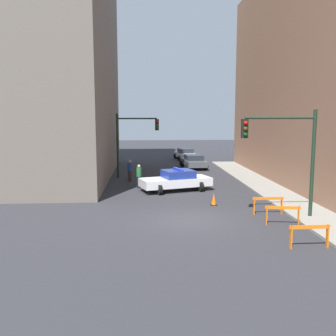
{
  "coord_description": "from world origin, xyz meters",
  "views": [
    {
      "loc": [
        -2.27,
        -17.54,
        5.02
      ],
      "look_at": [
        -0.78,
        5.5,
        1.79
      ],
      "focal_mm": 40.0,
      "sensor_mm": 36.0,
      "label": 1
    }
  ],
  "objects_px": {
    "pedestrian_crossing": "(139,176)",
    "barrier_front": "(310,232)",
    "police_car": "(176,180)",
    "traffic_cone": "(214,200)",
    "barrier_back": "(268,203)",
    "traffic_light_far": "(131,136)",
    "barrier_mid": "(283,212)",
    "pedestrian_corner": "(130,170)",
    "parked_car_mid": "(185,154)",
    "parked_car_near": "(194,161)",
    "traffic_light_near": "(290,147)"
  },
  "relations": [
    {
      "from": "barrier_mid",
      "to": "barrier_back",
      "type": "height_order",
      "value": "same"
    },
    {
      "from": "police_car",
      "to": "barrier_front",
      "type": "height_order",
      "value": "police_car"
    },
    {
      "from": "parked_car_mid",
      "to": "pedestrian_corner",
      "type": "relative_size",
      "value": 2.68
    },
    {
      "from": "police_car",
      "to": "parked_car_near",
      "type": "xyz_separation_m",
      "value": [
        2.61,
        10.78,
        -0.05
      ]
    },
    {
      "from": "parked_car_mid",
      "to": "traffic_cone",
      "type": "height_order",
      "value": "parked_car_mid"
    },
    {
      "from": "traffic_light_far",
      "to": "barrier_mid",
      "type": "bearing_deg",
      "value": -62.24
    },
    {
      "from": "pedestrian_crossing",
      "to": "barrier_front",
      "type": "distance_m",
      "value": 14.07
    },
    {
      "from": "parked_car_near",
      "to": "traffic_cone",
      "type": "relative_size",
      "value": 6.74
    },
    {
      "from": "pedestrian_corner",
      "to": "pedestrian_crossing",
      "type": "bearing_deg",
      "value": -100.65
    },
    {
      "from": "traffic_light_far",
      "to": "pedestrian_corner",
      "type": "distance_m",
      "value": 3.13
    },
    {
      "from": "pedestrian_crossing",
      "to": "pedestrian_corner",
      "type": "xyz_separation_m",
      "value": [
        -0.74,
        2.82,
        0.0
      ]
    },
    {
      "from": "parked_car_near",
      "to": "barrier_front",
      "type": "distance_m",
      "value": 22.19
    },
    {
      "from": "traffic_light_near",
      "to": "pedestrian_corner",
      "type": "relative_size",
      "value": 3.13
    },
    {
      "from": "pedestrian_crossing",
      "to": "parked_car_mid",
      "type": "bearing_deg",
      "value": 17.75
    },
    {
      "from": "parked_car_mid",
      "to": "parked_car_near",
      "type": "bearing_deg",
      "value": -94.73
    },
    {
      "from": "parked_car_near",
      "to": "pedestrian_crossing",
      "type": "relative_size",
      "value": 2.67
    },
    {
      "from": "police_car",
      "to": "pedestrian_crossing",
      "type": "relative_size",
      "value": 3.04
    },
    {
      "from": "barrier_back",
      "to": "pedestrian_crossing",
      "type": "bearing_deg",
      "value": 131.86
    },
    {
      "from": "police_car",
      "to": "traffic_cone",
      "type": "bearing_deg",
      "value": -174.77
    },
    {
      "from": "police_car",
      "to": "traffic_cone",
      "type": "xyz_separation_m",
      "value": [
        1.77,
        -4.24,
        -0.41
      ]
    },
    {
      "from": "parked_car_near",
      "to": "parked_car_mid",
      "type": "bearing_deg",
      "value": 85.95
    },
    {
      "from": "traffic_light_far",
      "to": "barrier_back",
      "type": "xyz_separation_m",
      "value": [
        7.35,
        -12.11,
        -2.78
      ]
    },
    {
      "from": "traffic_light_near",
      "to": "parked_car_near",
      "type": "xyz_separation_m",
      "value": [
        -2.23,
        18.02,
        -2.86
      ]
    },
    {
      "from": "pedestrian_crossing",
      "to": "pedestrian_corner",
      "type": "bearing_deg",
      "value": 49.33
    },
    {
      "from": "barrier_mid",
      "to": "barrier_back",
      "type": "relative_size",
      "value": 0.99
    },
    {
      "from": "pedestrian_crossing",
      "to": "traffic_light_near",
      "type": "bearing_deg",
      "value": -103.8
    },
    {
      "from": "traffic_light_far",
      "to": "traffic_cone",
      "type": "relative_size",
      "value": 7.93
    },
    {
      "from": "barrier_front",
      "to": "barrier_back",
      "type": "distance_m",
      "value": 4.96
    },
    {
      "from": "police_car",
      "to": "pedestrian_crossing",
      "type": "distance_m",
      "value": 2.73
    },
    {
      "from": "traffic_light_near",
      "to": "traffic_light_far",
      "type": "relative_size",
      "value": 1.0
    },
    {
      "from": "barrier_front",
      "to": "barrier_back",
      "type": "relative_size",
      "value": 1.0
    },
    {
      "from": "pedestrian_corner",
      "to": "police_car",
      "type": "bearing_deg",
      "value": -75.35
    },
    {
      "from": "police_car",
      "to": "parked_car_mid",
      "type": "xyz_separation_m",
      "value": [
        2.58,
        17.79,
        -0.05
      ]
    },
    {
      "from": "traffic_light_near",
      "to": "barrier_mid",
      "type": "xyz_separation_m",
      "value": [
        -0.64,
        -1.09,
        -2.91
      ]
    },
    {
      "from": "traffic_light_far",
      "to": "traffic_cone",
      "type": "height_order",
      "value": "traffic_light_far"
    },
    {
      "from": "traffic_light_far",
      "to": "pedestrian_crossing",
      "type": "height_order",
      "value": "traffic_light_far"
    },
    {
      "from": "traffic_light_far",
      "to": "traffic_cone",
      "type": "distance_m",
      "value": 11.54
    },
    {
      "from": "pedestrian_corner",
      "to": "barrier_mid",
      "type": "distance_m",
      "value": 14.31
    },
    {
      "from": "traffic_light_far",
      "to": "barrier_back",
      "type": "distance_m",
      "value": 14.43
    },
    {
      "from": "parked_car_near",
      "to": "parked_car_mid",
      "type": "height_order",
      "value": "same"
    },
    {
      "from": "police_car",
      "to": "barrier_back",
      "type": "relative_size",
      "value": 3.15
    },
    {
      "from": "police_car",
      "to": "pedestrian_corner",
      "type": "height_order",
      "value": "pedestrian_corner"
    },
    {
      "from": "police_car",
      "to": "barrier_back",
      "type": "distance_m",
      "value": 7.63
    },
    {
      "from": "parked_car_mid",
      "to": "pedestrian_crossing",
      "type": "bearing_deg",
      "value": -111.94
    },
    {
      "from": "traffic_light_far",
      "to": "barrier_mid",
      "type": "distance_m",
      "value": 16.11
    },
    {
      "from": "police_car",
      "to": "traffic_light_near",
      "type": "bearing_deg",
      "value": -163.64
    },
    {
      "from": "parked_car_mid",
      "to": "barrier_front",
      "type": "xyz_separation_m",
      "value": [
        1.54,
        -29.15,
        -0.06
      ]
    },
    {
      "from": "pedestrian_corner",
      "to": "barrier_front",
      "type": "relative_size",
      "value": 1.04
    },
    {
      "from": "traffic_light_far",
      "to": "barrier_mid",
      "type": "relative_size",
      "value": 3.28
    },
    {
      "from": "pedestrian_crossing",
      "to": "parked_car_near",
      "type": "bearing_deg",
      "value": 6.86
    }
  ]
}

